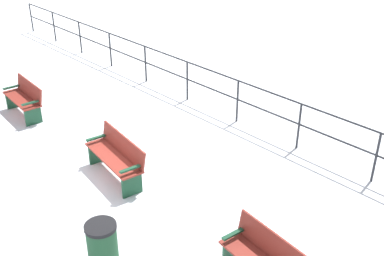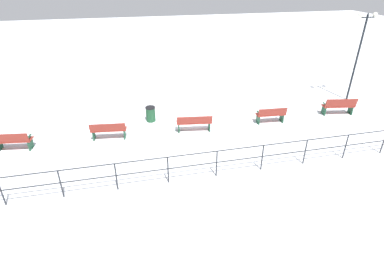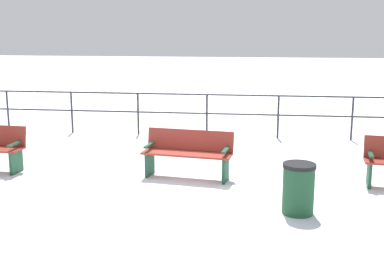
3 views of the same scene
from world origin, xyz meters
name	(u,v)px [view 3 (image 3 of 3)]	position (x,y,z in m)	size (l,w,h in m)	color
ground_plane	(186,180)	(0.00, 0.00, 0.00)	(80.00, 80.00, 0.00)	white
bench_third	(188,152)	(-0.22, 0.01, 0.48)	(0.74, 1.73, 0.88)	maroon
waterfront_railing	(207,108)	(-3.84, 0.00, 0.75)	(0.05, 21.91, 1.11)	#26282D
trash_bin	(298,188)	(1.39, 1.92, 0.39)	(0.50, 0.50, 0.78)	#1E4C2D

